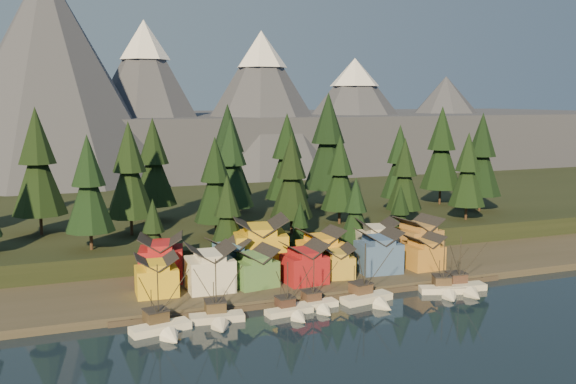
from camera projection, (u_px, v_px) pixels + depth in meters
name	position (u px, v px, depth m)	size (l,w,h in m)	color
ground	(361.00, 327.00, 108.02)	(500.00, 500.00, 0.00)	black
shore_strip	(280.00, 265.00, 144.87)	(400.00, 50.00, 1.50)	#373328
hillside	(222.00, 217.00, 190.75)	(420.00, 100.00, 6.00)	black
dock	(322.00, 296.00, 123.19)	(80.00, 4.00, 1.00)	#494134
mountain_ridge	(143.00, 124.00, 300.13)	(560.00, 190.00, 90.00)	#3F4351
boat_0	(163.00, 319.00, 104.55)	(10.63, 11.23, 12.53)	white
boat_1	(218.00, 310.00, 109.48)	(9.86, 10.55, 12.13)	beige
boat_2	(292.00, 305.00, 113.33)	(9.05, 9.70, 10.47)	silver
boat_3	(317.00, 298.00, 116.85)	(8.89, 9.58, 10.49)	white
boat_4	(370.00, 291.00, 120.19)	(10.86, 11.50, 12.39)	beige
boat_5	(446.00, 283.00, 125.67)	(10.30, 10.78, 11.45)	silver
boat_6	(464.00, 281.00, 127.20)	(10.62, 11.36, 12.04)	beige
house_front_0	(156.00, 274.00, 120.26)	(7.98, 7.58, 7.63)	gold
house_front_1	(210.00, 266.00, 123.16)	(8.86, 8.52, 8.94)	silver
house_front_2	(254.00, 266.00, 126.11)	(8.88, 8.93, 7.60)	#4C7C43
house_front_3	(304.00, 262.00, 128.19)	(8.45, 8.10, 8.08)	maroon
house_front_4	(337.00, 260.00, 132.43)	(7.58, 7.98, 6.55)	gold
house_front_5	(378.00, 250.00, 136.17)	(9.19, 8.48, 9.01)	#3A598B
house_front_6	(423.00, 251.00, 138.98)	(7.69, 7.31, 7.34)	#B87D2F
house_back_0	(161.00, 257.00, 129.49)	(10.20, 9.93, 9.40)	maroon
house_back_1	(228.00, 257.00, 131.57)	(8.67, 8.74, 8.22)	#396287
house_back_2	(260.00, 243.00, 136.68)	(12.70, 11.97, 11.72)	gold
house_back_3	(321.00, 248.00, 138.06)	(9.03, 8.11, 8.86)	gold
house_back_4	(376.00, 239.00, 146.00)	(10.19, 9.94, 9.30)	beige
house_back_5	(418.00, 237.00, 147.04)	(9.56, 9.65, 9.66)	olive
tree_hill_1	(38.00, 165.00, 149.91)	(13.02, 13.02, 30.32)	#332319
tree_hill_2	(89.00, 187.00, 135.40)	(10.63, 10.63, 24.77)	#332319
tree_hill_3	(130.00, 173.00, 149.85)	(11.57, 11.57, 26.96)	#332319
tree_hill_4	(154.00, 165.00, 166.52)	(11.69, 11.69, 27.24)	#332319
tree_hill_5	(215.00, 183.00, 147.24)	(10.12, 10.12, 23.57)	#332319
tree_hill_6	(231.00, 166.00, 163.63)	(11.67, 11.67, 27.20)	#332319
tree_hill_7	(292.00, 179.00, 151.71)	(10.32, 10.32, 24.04)	#332319
tree_hill_8	(287.00, 160.00, 176.38)	(12.09, 12.09, 28.17)	#332319
tree_hill_9	(340.00, 176.00, 163.91)	(9.85, 9.85, 22.94)	#332319
tree_hill_10	(328.00, 145.00, 188.97)	(14.53, 14.53, 33.84)	#332319
tree_hill_11	(404.00, 177.00, 165.01)	(9.49, 9.49, 22.12)	#332319
tree_hill_12	(399.00, 164.00, 182.41)	(10.64, 10.64, 24.79)	#332319
tree_hill_13	(468.00, 172.00, 169.42)	(10.03, 10.03, 23.37)	#332319
tree_hill_14	(441.00, 151.00, 193.91)	(12.80, 12.80, 29.82)	#332319
tree_hill_15	(228.00, 153.00, 180.48)	(13.16, 13.16, 30.65)	#332319
tree_hill_17	(482.00, 158.00, 182.52)	(12.08, 12.08, 28.13)	#332319
tree_shore_0	(154.00, 233.00, 133.60)	(6.91, 6.91, 16.09)	#332319
tree_shore_1	(228.00, 217.00, 138.90)	(8.75, 8.75, 20.38)	#332319
tree_shore_2	(300.00, 228.00, 145.44)	(5.88, 5.88, 13.69)	#332319
tree_shore_3	(356.00, 213.00, 150.00)	(7.93, 7.93, 18.47)	#332319
tree_shore_4	(400.00, 215.00, 154.43)	(6.90, 6.90, 16.07)	#332319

